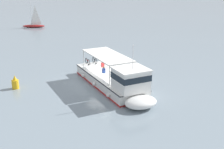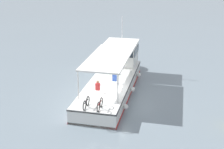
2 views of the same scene
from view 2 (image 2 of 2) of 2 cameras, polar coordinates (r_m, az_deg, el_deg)
name	(u,v)px [view 2 (image 2 of 2)]	position (r m, az deg, el deg)	size (l,w,h in m)	color
ground_plane	(111,102)	(23.25, -0.22, -5.14)	(400.00, 400.00, 0.00)	gray
ferry_main	(115,75)	(25.78, 0.50, -0.02)	(12.25, 9.70, 5.32)	white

